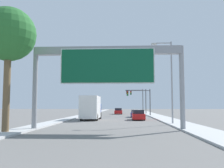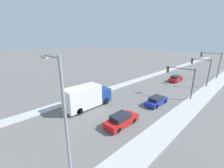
% 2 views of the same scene
% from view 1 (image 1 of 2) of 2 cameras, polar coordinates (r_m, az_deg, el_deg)
% --- Properties ---
extents(sidewalk_right, '(3.00, 120.00, 0.15)m').
position_cam_1_polar(sidewalk_right, '(64.03, 8.53, -6.71)').
color(sidewalk_right, '#BABABA').
rests_on(sidewalk_right, ground).
extents(median_strip_left, '(2.00, 120.00, 0.15)m').
position_cam_1_polar(median_strip_left, '(64.31, -4.99, -6.74)').
color(median_strip_left, '#BABABA').
rests_on(median_strip_left, ground).
extents(sign_gantry, '(13.33, 0.73, 7.32)m').
position_cam_1_polar(sign_gantry, '(21.90, -1.06, 4.56)').
color(sign_gantry, gray).
rests_on(sign_gantry, ground).
extents(car_far_center, '(1.74, 4.46, 1.36)m').
position_cam_1_polar(car_far_center, '(45.72, 5.42, -6.76)').
color(car_far_center, navy).
rests_on(car_far_center, ground).
extents(car_near_left, '(1.79, 4.61, 1.50)m').
position_cam_1_polar(car_near_left, '(37.21, 6.01, -7.10)').
color(car_near_left, red).
rests_on(car_near_left, ground).
extents(car_near_center, '(1.86, 4.57, 1.49)m').
position_cam_1_polar(car_near_center, '(61.58, 1.48, -6.26)').
color(car_near_center, red).
rests_on(car_near_center, ground).
extents(truck_box_primary, '(2.48, 7.61, 3.49)m').
position_cam_1_polar(truck_box_primary, '(37.43, -4.81, -5.47)').
color(truck_box_primary, navy).
rests_on(truck_box_primary, ground).
extents(traffic_light_near_intersection, '(5.12, 0.32, 5.51)m').
position_cam_1_polar(traffic_light_near_intersection, '(51.83, 6.75, -3.05)').
color(traffic_light_near_intersection, '#4C4C4F').
rests_on(traffic_light_near_intersection, ground).
extents(traffic_light_mid_block, '(4.10, 0.32, 6.14)m').
position_cam_1_polar(traffic_light_mid_block, '(61.84, 6.55, -3.05)').
color(traffic_light_mid_block, '#4C4C4F').
rests_on(traffic_light_mid_block, ground).
extents(traffic_light_far_intersection, '(5.05, 0.32, 6.84)m').
position_cam_1_polar(traffic_light_far_intersection, '(71.82, 5.84, -2.91)').
color(traffic_light_far_intersection, '#4C4C4F').
rests_on(traffic_light_far_intersection, ground).
extents(palm_tree_foreground, '(4.25, 4.25, 9.86)m').
position_cam_1_polar(palm_tree_foreground, '(21.55, -22.56, 10.23)').
color(palm_tree_foreground, brown).
rests_on(palm_tree_foreground, ground).
extents(street_lamp_right, '(2.34, 0.28, 9.43)m').
position_cam_1_polar(street_lamp_right, '(29.00, 13.00, 1.81)').
color(street_lamp_right, gray).
rests_on(street_lamp_right, ground).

